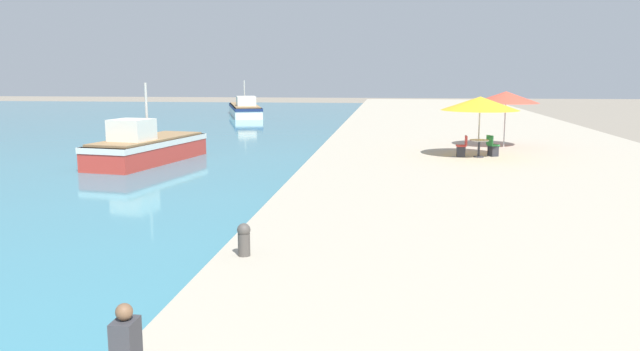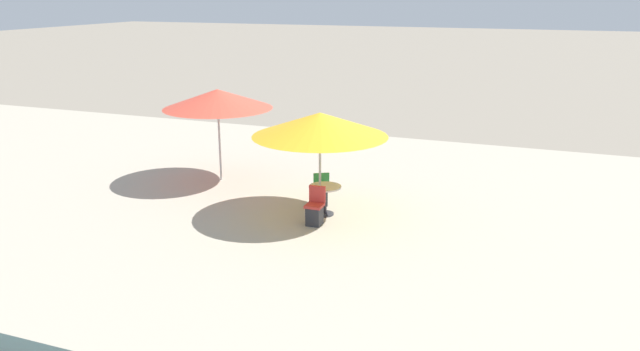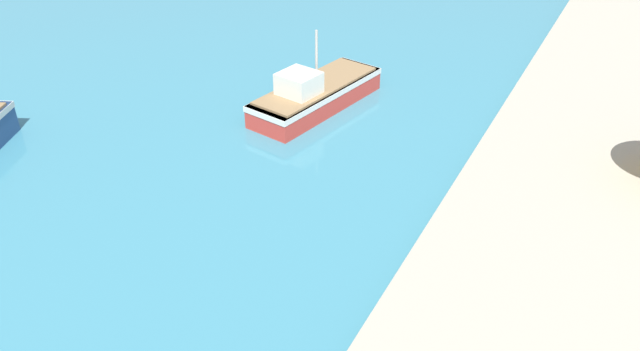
% 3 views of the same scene
% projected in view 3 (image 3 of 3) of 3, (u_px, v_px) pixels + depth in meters
% --- Properties ---
extents(fishing_boat_mid, '(3.56, 7.41, 3.64)m').
position_uv_depth(fishing_boat_mid, '(315.00, 93.00, 28.18)').
color(fishing_boat_mid, red).
rests_on(fishing_boat_mid, water_basin).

